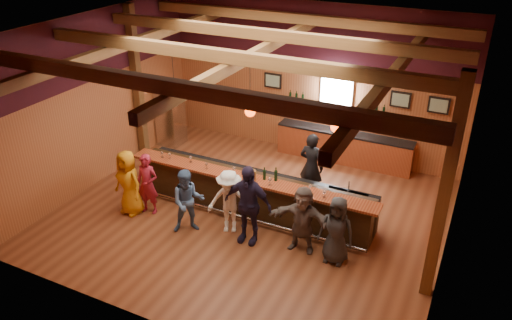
# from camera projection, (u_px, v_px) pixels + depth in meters

# --- Properties ---
(room) EXTENTS (9.04, 9.00, 4.52)m
(room) POSITION_uv_depth(u_px,v_px,m) (251.00, 89.00, 10.93)
(room) COLOR brown
(room) RESTS_ON ground
(bar_counter) EXTENTS (6.30, 1.07, 1.11)m
(bar_counter) POSITION_uv_depth(u_px,v_px,m) (254.00, 193.00, 12.22)
(bar_counter) COLOR black
(bar_counter) RESTS_ON ground
(back_bar_cabinet) EXTENTS (4.00, 0.52, 0.95)m
(back_bar_cabinet) POSITION_uv_depth(u_px,v_px,m) (343.00, 147.00, 14.64)
(back_bar_cabinet) COLOR maroon
(back_bar_cabinet) RESTS_ON ground
(window) EXTENTS (0.95, 0.09, 0.95)m
(window) POSITION_uv_depth(u_px,v_px,m) (337.00, 92.00, 14.26)
(window) COLOR silver
(window) RESTS_ON room
(framed_pictures) EXTENTS (5.35, 0.05, 0.45)m
(framed_pictures) POSITION_uv_depth(u_px,v_px,m) (367.00, 95.00, 13.90)
(framed_pictures) COLOR black
(framed_pictures) RESTS_ON room
(wine_shelves) EXTENTS (3.00, 0.18, 0.30)m
(wine_shelves) POSITION_uv_depth(u_px,v_px,m) (335.00, 107.00, 14.40)
(wine_shelves) COLOR maroon
(wine_shelves) RESTS_ON room
(pendant_lights) EXTENTS (4.24, 0.24, 1.37)m
(pendant_lights) POSITION_uv_depth(u_px,v_px,m) (250.00, 111.00, 11.11)
(pendant_lights) COLOR black
(pendant_lights) RESTS_ON room
(stainless_fridge) EXTENTS (0.70, 0.70, 1.80)m
(stainless_fridge) POSITION_uv_depth(u_px,v_px,m) (170.00, 117.00, 15.61)
(stainless_fridge) COLOR silver
(stainless_fridge) RESTS_ON ground
(customer_orange) EXTENTS (0.90, 0.67, 1.66)m
(customer_orange) POSITION_uv_depth(u_px,v_px,m) (129.00, 183.00, 12.04)
(customer_orange) COLOR orange
(customer_orange) RESTS_ON ground
(customer_redvest) EXTENTS (0.60, 0.43, 1.55)m
(customer_redvest) POSITION_uv_depth(u_px,v_px,m) (148.00, 184.00, 12.08)
(customer_redvest) COLOR maroon
(customer_redvest) RESTS_ON ground
(customer_denim) EXTENTS (0.96, 0.92, 1.57)m
(customer_denim) POSITION_uv_depth(u_px,v_px,m) (188.00, 201.00, 11.36)
(customer_denim) COLOR #4C6B98
(customer_denim) RESTS_ON ground
(customer_white) EXTENTS (1.15, 0.90, 1.56)m
(customer_white) POSITION_uv_depth(u_px,v_px,m) (229.00, 202.00, 11.36)
(customer_white) COLOR white
(customer_white) RESTS_ON ground
(customer_navy) EXTENTS (1.13, 0.51, 1.89)m
(customer_navy) POSITION_uv_depth(u_px,v_px,m) (248.00, 204.00, 10.94)
(customer_navy) COLOR #231C39
(customer_navy) RESTS_ON ground
(customer_brown) EXTENTS (1.47, 0.52, 1.56)m
(customer_brown) POSITION_uv_depth(u_px,v_px,m) (302.00, 219.00, 10.72)
(customer_brown) COLOR #5F514C
(customer_brown) RESTS_ON ground
(customer_dark) EXTENTS (0.75, 0.49, 1.54)m
(customer_dark) POSITION_uv_depth(u_px,v_px,m) (336.00, 230.00, 10.37)
(customer_dark) COLOR #29292B
(customer_dark) RESTS_ON ground
(bartender) EXTENTS (0.72, 0.53, 1.80)m
(bartender) POSITION_uv_depth(u_px,v_px,m) (311.00, 166.00, 12.64)
(bartender) COLOR black
(bartender) RESTS_ON ground
(ice_bucket) EXTENTS (0.20, 0.20, 0.22)m
(ice_bucket) POSITION_uv_depth(u_px,v_px,m) (252.00, 175.00, 11.59)
(ice_bucket) COLOR olive
(ice_bucket) RESTS_ON bar_counter
(bottle_a) EXTENTS (0.07, 0.07, 0.31)m
(bottle_a) POSITION_uv_depth(u_px,v_px,m) (264.00, 175.00, 11.56)
(bottle_a) COLOR black
(bottle_a) RESTS_ON bar_counter
(bottle_b) EXTENTS (0.07, 0.07, 0.34)m
(bottle_b) POSITION_uv_depth(u_px,v_px,m) (276.00, 175.00, 11.50)
(bottle_b) COLOR black
(bottle_b) RESTS_ON bar_counter
(glass_a) EXTENTS (0.07, 0.07, 0.16)m
(glass_a) POSITION_uv_depth(u_px,v_px,m) (162.00, 153.00, 12.58)
(glass_a) COLOR silver
(glass_a) RESTS_ON bar_counter
(glass_b) EXTENTS (0.07, 0.07, 0.16)m
(glass_b) POSITION_uv_depth(u_px,v_px,m) (170.00, 154.00, 12.53)
(glass_b) COLOR silver
(glass_b) RESTS_ON bar_counter
(glass_c) EXTENTS (0.08, 0.08, 0.18)m
(glass_c) POSITION_uv_depth(u_px,v_px,m) (191.00, 158.00, 12.34)
(glass_c) COLOR silver
(glass_c) RESTS_ON bar_counter
(glass_d) EXTENTS (0.07, 0.07, 0.16)m
(glass_d) POSITION_uv_depth(u_px,v_px,m) (206.00, 164.00, 12.04)
(glass_d) COLOR silver
(glass_d) RESTS_ON bar_counter
(glass_e) EXTENTS (0.08, 0.08, 0.17)m
(glass_e) POSITION_uv_depth(u_px,v_px,m) (234.00, 169.00, 11.83)
(glass_e) COLOR silver
(glass_e) RESTS_ON bar_counter
(glass_f) EXTENTS (0.09, 0.09, 0.20)m
(glass_f) POSITION_uv_depth(u_px,v_px,m) (270.00, 180.00, 11.30)
(glass_f) COLOR silver
(glass_f) RESTS_ON bar_counter
(glass_g) EXTENTS (0.08, 0.08, 0.17)m
(glass_g) POSITION_uv_depth(u_px,v_px,m) (310.00, 187.00, 11.07)
(glass_g) COLOR silver
(glass_g) RESTS_ON bar_counter
(glass_h) EXTENTS (0.08, 0.08, 0.18)m
(glass_h) POSITION_uv_depth(u_px,v_px,m) (324.00, 192.00, 10.84)
(glass_h) COLOR silver
(glass_h) RESTS_ON bar_counter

